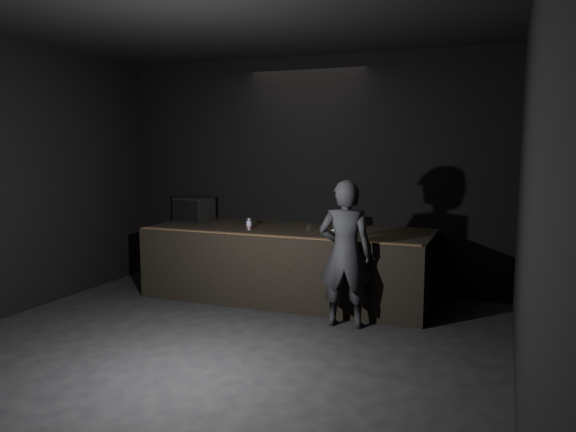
# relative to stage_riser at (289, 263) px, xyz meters

# --- Properties ---
(ground) EXTENTS (7.00, 7.00, 0.00)m
(ground) POSITION_rel_stage_riser_xyz_m (0.00, -2.73, -0.50)
(ground) COLOR black
(ground) RESTS_ON ground
(room_walls) EXTENTS (6.10, 7.10, 3.52)m
(room_walls) POSITION_rel_stage_riser_xyz_m (0.00, -2.73, 1.52)
(room_walls) COLOR black
(room_walls) RESTS_ON ground
(stage_riser) EXTENTS (4.00, 1.50, 1.00)m
(stage_riser) POSITION_rel_stage_riser_xyz_m (0.00, 0.00, 0.00)
(stage_riser) COLOR black
(stage_riser) RESTS_ON ground
(riser_lip) EXTENTS (3.92, 0.10, 0.01)m
(riser_lip) POSITION_rel_stage_riser_xyz_m (0.00, -0.71, 0.51)
(riser_lip) COLOR brown
(riser_lip) RESTS_ON stage_riser
(stage_monitor) EXTENTS (0.62, 0.50, 0.37)m
(stage_monitor) POSITION_rel_stage_riser_xyz_m (-1.67, 0.20, 0.68)
(stage_monitor) COLOR black
(stage_monitor) RESTS_ON stage_riser
(cable) EXTENTS (0.87, 0.09, 0.02)m
(cable) POSITION_rel_stage_riser_xyz_m (-0.56, 0.44, 0.51)
(cable) COLOR black
(cable) RESTS_ON stage_riser
(laptop) EXTENTS (0.30, 0.27, 0.19)m
(laptop) POSITION_rel_stage_riser_xyz_m (0.76, 0.17, 0.55)
(laptop) COLOR silver
(laptop) RESTS_ON stage_riser
(beer_can) EXTENTS (0.07, 0.07, 0.16)m
(beer_can) POSITION_rel_stage_riser_xyz_m (-0.48, -0.31, 0.58)
(beer_can) COLOR silver
(beer_can) RESTS_ON stage_riser
(plastic_cup) EXTENTS (0.07, 0.07, 0.09)m
(plastic_cup) POSITION_rel_stage_riser_xyz_m (0.34, -0.14, 0.55)
(plastic_cup) COLOR white
(plastic_cup) RESTS_ON stage_riser
(wii_remote) EXTENTS (0.08, 0.15, 0.03)m
(wii_remote) POSITION_rel_stage_riser_xyz_m (0.98, -0.53, 0.51)
(wii_remote) COLOR white
(wii_remote) RESTS_ON stage_riser
(person) EXTENTS (0.69, 0.49, 1.77)m
(person) POSITION_rel_stage_riser_xyz_m (1.10, -0.95, 0.39)
(person) COLOR black
(person) RESTS_ON ground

